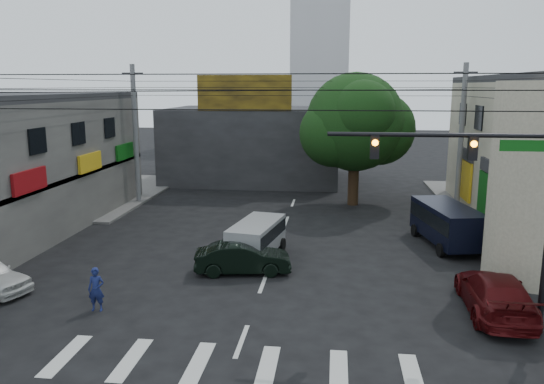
% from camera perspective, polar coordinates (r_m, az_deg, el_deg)
% --- Properties ---
extents(ground, '(160.00, 160.00, 0.00)m').
position_cam_1_polar(ground, '(19.83, -1.74, -11.83)').
color(ground, black).
rests_on(ground, ground).
extents(sidewalk_far_left, '(16.00, 16.00, 0.15)m').
position_cam_1_polar(sidewalk_far_left, '(42.29, -22.69, -0.07)').
color(sidewalk_far_left, '#514F4C').
rests_on(sidewalk_far_left, ground).
extents(corner_column, '(4.00, 4.00, 8.00)m').
position_cam_1_polar(corner_column, '(23.82, 26.99, 0.91)').
color(corner_column, gray).
rests_on(corner_column, ground).
extents(building_far, '(14.00, 10.00, 6.00)m').
position_cam_1_polar(building_far, '(44.80, -1.88, 5.19)').
color(building_far, '#232326').
rests_on(building_far, ground).
extents(billboard, '(7.00, 0.30, 2.60)m').
position_cam_1_polar(billboard, '(39.71, -3.00, 10.60)').
color(billboard, olive).
rests_on(billboard, building_far).
extents(street_tree, '(6.40, 6.40, 8.70)m').
position_cam_1_polar(street_tree, '(35.12, 8.93, 7.41)').
color(street_tree, black).
rests_on(street_tree, ground).
extents(traffic_gantry, '(7.10, 0.35, 7.20)m').
position_cam_1_polar(traffic_gantry, '(18.01, 23.08, 0.92)').
color(traffic_gantry, black).
rests_on(traffic_gantry, ground).
extents(utility_pole_far_left, '(0.32, 0.32, 9.20)m').
position_cam_1_polar(utility_pole_far_left, '(36.66, -14.47, 5.98)').
color(utility_pole_far_left, '#59595B').
rests_on(utility_pole_far_left, ground).
extents(utility_pole_far_right, '(0.32, 0.32, 9.20)m').
position_cam_1_polar(utility_pole_far_right, '(35.04, 19.67, 5.44)').
color(utility_pole_far_right, '#59595B').
rests_on(utility_pole_far_right, ground).
extents(dark_sedan, '(2.71, 4.48, 1.33)m').
position_cam_1_polar(dark_sedan, '(22.61, -3.15, -7.09)').
color(dark_sedan, black).
rests_on(dark_sedan, ground).
extents(maroon_sedan, '(2.34, 5.14, 1.45)m').
position_cam_1_polar(maroon_sedan, '(20.27, 22.87, -10.02)').
color(maroon_sedan, '#44090B').
rests_on(maroon_sedan, ground).
extents(silver_minivan, '(4.53, 3.04, 1.70)m').
position_cam_1_polar(silver_minivan, '(24.42, -1.67, -5.20)').
color(silver_minivan, '#9FA2A7').
rests_on(silver_minivan, ground).
extents(navy_van, '(5.85, 3.96, 2.03)m').
position_cam_1_polar(navy_van, '(27.64, 18.27, -3.46)').
color(navy_van, black).
rests_on(navy_van, ground).
extents(traffic_officer, '(0.65, 0.50, 1.57)m').
position_cam_1_polar(traffic_officer, '(19.90, -18.39, -9.91)').
color(traffic_officer, '#161E4F').
rests_on(traffic_officer, ground).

